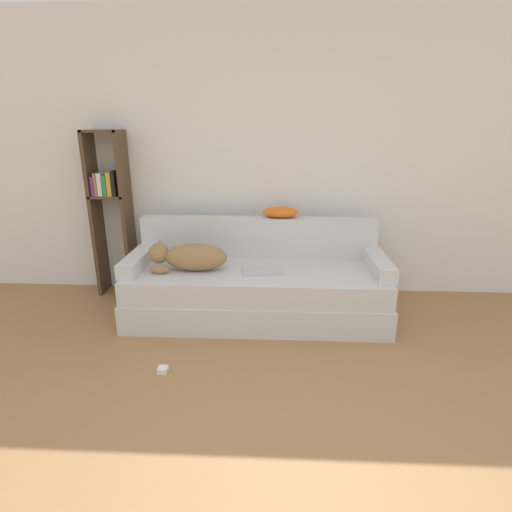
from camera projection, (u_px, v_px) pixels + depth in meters
name	position (u px, v px, depth m)	size (l,w,h in m)	color
wall_back	(280.00, 159.00, 3.87)	(7.38, 0.06, 2.70)	silver
couch	(257.00, 293.00, 3.58)	(2.26, 0.87, 0.45)	silver
couch_backrest	(258.00, 237.00, 3.80)	(2.22, 0.15, 0.38)	silver
couch_arm_left	(138.00, 260.00, 3.54)	(0.15, 0.68, 0.13)	silver
couch_arm_right	(379.00, 264.00, 3.44)	(0.15, 0.68, 0.13)	silver
dog	(189.00, 257.00, 3.44)	(0.69, 0.26, 0.26)	olive
laptop	(263.00, 270.00, 3.44)	(0.37, 0.26, 0.02)	#B7B7BC
throw_pillow	(281.00, 212.00, 3.73)	(0.33, 0.20, 0.10)	orange
bookshelf	(110.00, 204.00, 3.91)	(0.35, 0.26, 1.62)	#4C3823
power_adapter	(163.00, 370.00, 2.81)	(0.07, 0.07, 0.04)	white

